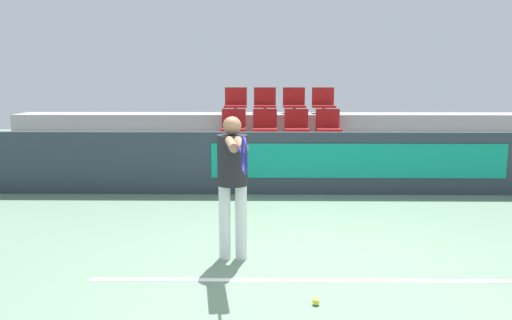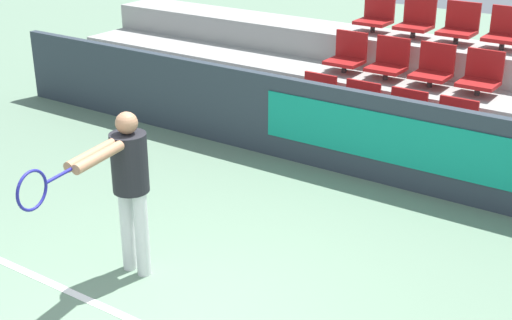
# 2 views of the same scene
# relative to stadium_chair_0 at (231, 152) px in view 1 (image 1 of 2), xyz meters

# --- Properties ---
(ground_plane) EXTENTS (30.00, 30.00, 0.00)m
(ground_plane) POSITION_rel_stadium_chair_0_xyz_m (0.96, -4.49, -0.65)
(ground_plane) COLOR slate
(court_baseline) EXTENTS (4.20, 0.08, 0.01)m
(court_baseline) POSITION_rel_stadium_chair_0_xyz_m (0.96, -4.45, -0.65)
(court_baseline) COLOR white
(court_baseline) RESTS_ON ground
(barrier_wall) EXTENTS (11.72, 0.14, 1.09)m
(barrier_wall) POSITION_rel_stadium_chair_0_xyz_m (1.00, -0.64, -0.11)
(barrier_wall) COLOR #2D3842
(barrier_wall) RESTS_ON ground
(bleacher_tier_front) EXTENTS (11.32, 0.87, 0.42)m
(bleacher_tier_front) POSITION_rel_stadium_chair_0_xyz_m (0.96, -0.12, -0.44)
(bleacher_tier_front) COLOR #9E9E99
(bleacher_tier_front) RESTS_ON ground
(bleacher_tier_middle) EXTENTS (11.32, 0.87, 0.83)m
(bleacher_tier_middle) POSITION_rel_stadium_chair_0_xyz_m (0.96, 0.75, -0.24)
(bleacher_tier_middle) COLOR #9E9E99
(bleacher_tier_middle) RESTS_ON ground
(bleacher_tier_back) EXTENTS (11.32, 0.87, 1.25)m
(bleacher_tier_back) POSITION_rel_stadium_chair_0_xyz_m (0.96, 1.62, -0.03)
(bleacher_tier_back) COLOR #9E9E99
(bleacher_tier_back) RESTS_ON ground
(stadium_chair_0) EXTENTS (0.48, 0.43, 0.56)m
(stadium_chair_0) POSITION_rel_stadium_chair_0_xyz_m (0.00, 0.00, 0.00)
(stadium_chair_0) COLOR #333333
(stadium_chair_0) RESTS_ON bleacher_tier_front
(stadium_chair_1) EXTENTS (0.48, 0.43, 0.56)m
(stadium_chair_1) POSITION_rel_stadium_chair_0_xyz_m (0.64, 0.00, 0.00)
(stadium_chair_1) COLOR #333333
(stadium_chair_1) RESTS_ON bleacher_tier_front
(stadium_chair_2) EXTENTS (0.48, 0.43, 0.56)m
(stadium_chair_2) POSITION_rel_stadium_chair_0_xyz_m (1.28, 0.00, 0.00)
(stadium_chair_2) COLOR #333333
(stadium_chair_2) RESTS_ON bleacher_tier_front
(stadium_chair_3) EXTENTS (0.48, 0.43, 0.56)m
(stadium_chair_3) POSITION_rel_stadium_chair_0_xyz_m (1.92, 0.00, 0.00)
(stadium_chair_3) COLOR #333333
(stadium_chair_3) RESTS_ON bleacher_tier_front
(stadium_chair_4) EXTENTS (0.48, 0.43, 0.56)m
(stadium_chair_4) POSITION_rel_stadium_chair_0_xyz_m (0.00, 0.87, 0.42)
(stadium_chair_4) COLOR #333333
(stadium_chair_4) RESTS_ON bleacher_tier_middle
(stadium_chair_5) EXTENTS (0.48, 0.43, 0.56)m
(stadium_chair_5) POSITION_rel_stadium_chair_0_xyz_m (0.64, 0.87, 0.42)
(stadium_chair_5) COLOR #333333
(stadium_chair_5) RESTS_ON bleacher_tier_middle
(stadium_chair_6) EXTENTS (0.48, 0.43, 0.56)m
(stadium_chair_6) POSITION_rel_stadium_chair_0_xyz_m (1.28, 0.87, 0.42)
(stadium_chair_6) COLOR #333333
(stadium_chair_6) RESTS_ON bleacher_tier_middle
(stadium_chair_7) EXTENTS (0.48, 0.43, 0.56)m
(stadium_chair_7) POSITION_rel_stadium_chair_0_xyz_m (1.92, 0.87, 0.42)
(stadium_chair_7) COLOR #333333
(stadium_chair_7) RESTS_ON bleacher_tier_middle
(stadium_chair_8) EXTENTS (0.48, 0.43, 0.56)m
(stadium_chair_8) POSITION_rel_stadium_chair_0_xyz_m (0.00, 1.75, 0.83)
(stadium_chair_8) COLOR #333333
(stadium_chair_8) RESTS_ON bleacher_tier_back
(stadium_chair_9) EXTENTS (0.48, 0.43, 0.56)m
(stadium_chair_9) POSITION_rel_stadium_chair_0_xyz_m (0.64, 1.75, 0.83)
(stadium_chair_9) COLOR #333333
(stadium_chair_9) RESTS_ON bleacher_tier_back
(stadium_chair_10) EXTENTS (0.48, 0.43, 0.56)m
(stadium_chair_10) POSITION_rel_stadium_chair_0_xyz_m (1.28, 1.75, 0.83)
(stadium_chair_10) COLOR #333333
(stadium_chair_10) RESTS_ON bleacher_tier_back
(stadium_chair_11) EXTENTS (0.48, 0.43, 0.56)m
(stadium_chair_11) POSITION_rel_stadium_chair_0_xyz_m (1.92, 1.75, 0.83)
(stadium_chair_11) COLOR #333333
(stadium_chair_11) RESTS_ON bleacher_tier_back
(tennis_player) EXTENTS (0.37, 1.52, 1.60)m
(tennis_player) POSITION_rel_stadium_chair_0_xyz_m (0.27, -3.90, 0.34)
(tennis_player) COLOR silver
(tennis_player) RESTS_ON ground
(tennis_ball) EXTENTS (0.07, 0.07, 0.07)m
(tennis_ball) POSITION_rel_stadium_chair_0_xyz_m (1.07, -5.00, -0.62)
(tennis_ball) COLOR #CCDB33
(tennis_ball) RESTS_ON ground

